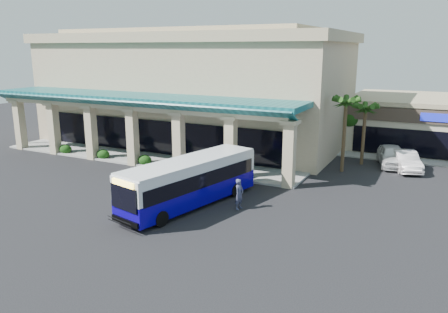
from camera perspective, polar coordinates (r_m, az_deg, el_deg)
The scene contains 11 objects.
ground at distance 29.07m, azimuth -6.32°, elevation -5.18°, with size 110.00×110.00×0.00m, color black.
main_building at distance 45.46m, azimuth -4.02°, elevation 9.09°, with size 30.80×14.80×11.35m, color tan, non-canonical shape.
arcade at distance 38.26m, azimuth -10.99°, elevation 3.69°, with size 30.00×6.20×5.70m, color #0D4A50, non-canonical shape.
palm_0 at distance 35.14m, azimuth 15.45°, elevation 3.30°, with size 2.40×2.40×6.60m, color #1A3A0F, non-canonical shape.
palm_1 at distance 37.96m, azimuth 17.81°, elevation 3.27°, with size 2.40×2.40×5.80m, color #1A3A0F, non-canonical shape.
palm_2 at distance 48.20m, azimuth -25.09°, elevation 5.01°, with size 2.40×2.40×6.20m, color #1A3A0F, non-canonical shape.
broadleaf_tree at distance 43.23m, azimuth 16.23°, elevation 3.95°, with size 2.60×2.60×4.81m, color #12330B, non-canonical shape.
transit_bus at distance 26.92m, azimuth -4.41°, elevation -3.42°, with size 2.44×10.50×2.93m, color #0C0091, non-canonical shape.
pedestrian at distance 26.42m, azimuth 2.00°, elevation -4.93°, with size 0.69×0.45×1.88m, color #3C405E.
car_silver at distance 38.65m, azimuth 21.08°, elevation 0.10°, with size 2.03×5.06×1.72m, color white.
car_white at distance 37.78m, azimuth 22.60°, elevation -0.48°, with size 1.64×4.71×1.55m, color silver.
Camera 1 is at (15.12, -22.96, 9.47)m, focal length 35.00 mm.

